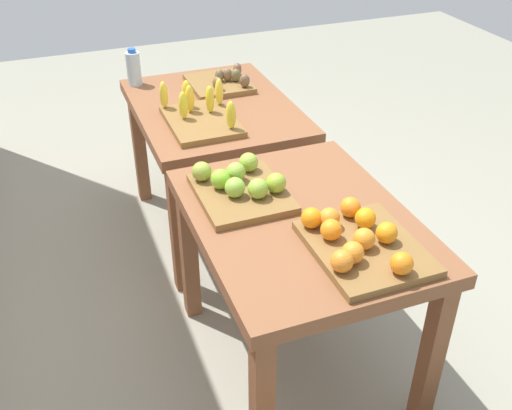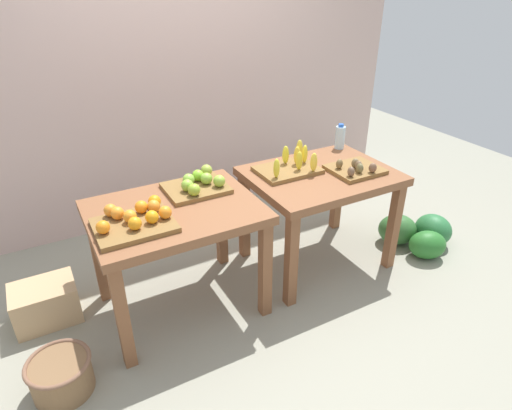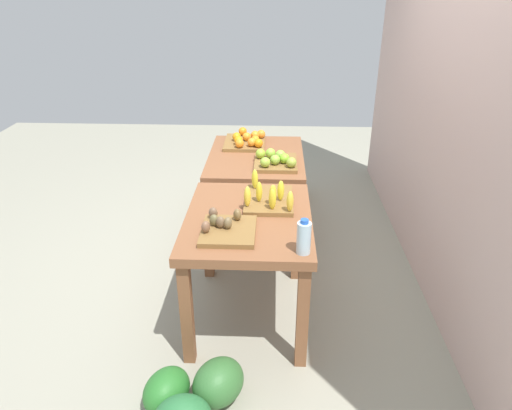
% 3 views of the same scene
% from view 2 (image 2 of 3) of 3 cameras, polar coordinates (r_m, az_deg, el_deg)
% --- Properties ---
extents(ground_plane, '(8.00, 8.00, 0.00)m').
position_cam_2_polar(ground_plane, '(3.35, -0.28, -9.78)').
color(ground_plane, gray).
extents(back_wall, '(4.40, 0.12, 3.00)m').
position_cam_2_polar(back_wall, '(3.92, -10.40, 19.58)').
color(back_wall, '#CCABA3').
rests_on(back_wall, ground_plane).
extents(display_table_left, '(1.04, 0.80, 0.77)m').
position_cam_2_polar(display_table_left, '(2.80, -10.44, -2.44)').
color(display_table_left, brown).
rests_on(display_table_left, ground_plane).
extents(display_table_right, '(1.04, 0.80, 0.77)m').
position_cam_2_polar(display_table_right, '(3.26, 8.36, 2.41)').
color(display_table_right, brown).
rests_on(display_table_right, ground_plane).
extents(orange_bin, '(0.46, 0.38, 0.11)m').
position_cam_2_polar(orange_bin, '(2.59, -15.48, -1.83)').
color(orange_bin, brown).
rests_on(orange_bin, display_table_left).
extents(apple_bin, '(0.40, 0.35, 0.11)m').
position_cam_2_polar(apple_bin, '(2.93, -7.60, 2.71)').
color(apple_bin, brown).
rests_on(apple_bin, display_table_left).
extents(banana_crate, '(0.44, 0.33, 0.17)m').
position_cam_2_polar(banana_crate, '(3.19, 4.53, 5.12)').
color(banana_crate, brown).
rests_on(banana_crate, display_table_right).
extents(kiwi_bin, '(0.36, 0.32, 0.10)m').
position_cam_2_polar(kiwi_bin, '(3.25, 12.82, 4.63)').
color(kiwi_bin, brown).
rests_on(kiwi_bin, display_table_right).
extents(water_bottle, '(0.08, 0.08, 0.21)m').
position_cam_2_polar(water_bottle, '(3.66, 10.91, 8.70)').
color(water_bottle, silver).
rests_on(water_bottle, display_table_right).
extents(watermelon_pile, '(0.63, 0.64, 0.26)m').
position_cam_2_polar(watermelon_pile, '(3.90, 20.44, -3.51)').
color(watermelon_pile, '#2A6F3B').
rests_on(watermelon_pile, ground_plane).
extents(wicker_basket, '(0.35, 0.35, 0.22)m').
position_cam_2_polar(wicker_basket, '(2.78, -24.10, -19.60)').
color(wicker_basket, brown).
rests_on(wicker_basket, ground_plane).
extents(cardboard_produce_box, '(0.40, 0.30, 0.27)m').
position_cam_2_polar(cardboard_produce_box, '(3.26, -25.76, -11.46)').
color(cardboard_produce_box, tan).
rests_on(cardboard_produce_box, ground_plane).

